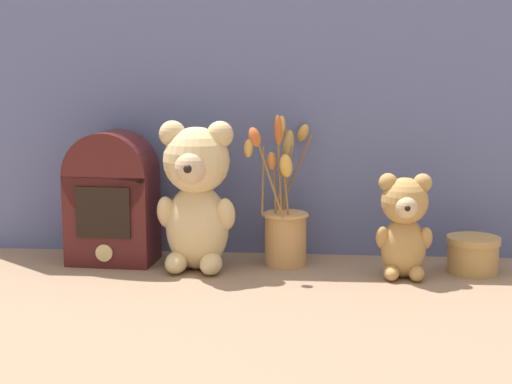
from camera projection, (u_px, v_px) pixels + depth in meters
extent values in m
plane|color=#8E7056|center=(255.00, 272.00, 1.57)|extent=(4.00, 4.00, 0.00)
cube|color=slate|center=(262.00, 95.00, 1.68)|extent=(1.35, 0.02, 0.69)
ellipsoid|color=#DBBC84|center=(197.00, 227.00, 1.58)|extent=(0.13, 0.11, 0.18)
sphere|color=#DBBC84|center=(196.00, 160.00, 1.56)|extent=(0.13, 0.13, 0.13)
sphere|color=#D1B289|center=(191.00, 168.00, 1.51)|extent=(0.06, 0.06, 0.06)
sphere|color=black|center=(188.00, 169.00, 1.49)|extent=(0.02, 0.02, 0.02)
sphere|color=#DBBC84|center=(220.00, 134.00, 1.55)|extent=(0.05, 0.05, 0.05)
sphere|color=#DBBC84|center=(172.00, 134.00, 1.56)|extent=(0.05, 0.05, 0.05)
ellipsoid|color=#DBBC84|center=(226.00, 214.00, 1.56)|extent=(0.04, 0.06, 0.08)
ellipsoid|color=#DBBC84|center=(166.00, 212.00, 1.58)|extent=(0.04, 0.06, 0.08)
ellipsoid|color=#DBBC84|center=(211.00, 264.00, 1.55)|extent=(0.05, 0.07, 0.04)
ellipsoid|color=#DBBC84|center=(176.00, 263.00, 1.56)|extent=(0.05, 0.07, 0.04)
ellipsoid|color=tan|center=(403.00, 248.00, 1.53)|extent=(0.09, 0.07, 0.12)
sphere|color=tan|center=(405.00, 201.00, 1.51)|extent=(0.09, 0.09, 0.09)
sphere|color=#D1B289|center=(406.00, 207.00, 1.48)|extent=(0.04, 0.04, 0.04)
sphere|color=black|center=(407.00, 208.00, 1.46)|extent=(0.01, 0.01, 0.01)
sphere|color=tan|center=(423.00, 183.00, 1.50)|extent=(0.04, 0.04, 0.04)
sphere|color=tan|center=(388.00, 183.00, 1.51)|extent=(0.04, 0.04, 0.04)
ellipsoid|color=tan|center=(426.00, 238.00, 1.51)|extent=(0.03, 0.04, 0.05)
ellipsoid|color=tan|center=(382.00, 238.00, 1.52)|extent=(0.03, 0.04, 0.05)
ellipsoid|color=tan|center=(416.00, 274.00, 1.51)|extent=(0.03, 0.05, 0.03)
ellipsoid|color=tan|center=(391.00, 273.00, 1.51)|extent=(0.03, 0.05, 0.03)
cylinder|color=tan|center=(285.00, 239.00, 1.62)|extent=(0.09, 0.09, 0.11)
torus|color=tan|center=(286.00, 215.00, 1.61)|extent=(0.10, 0.10, 0.01)
cylinder|color=olive|center=(287.00, 178.00, 1.63)|extent=(0.02, 0.01, 0.14)
ellipsoid|color=tan|center=(288.00, 145.00, 1.62)|extent=(0.03, 0.03, 0.06)
cylinder|color=olive|center=(280.00, 172.00, 1.58)|extent=(0.01, 0.01, 0.17)
ellipsoid|color=#C65B28|center=(278.00, 130.00, 1.56)|extent=(0.03, 0.02, 0.06)
cylinder|color=olive|center=(263.00, 181.00, 1.61)|extent=(0.01, 0.06, 0.13)
ellipsoid|color=gold|center=(248.00, 148.00, 1.60)|extent=(0.02, 0.03, 0.04)
cylinder|color=olive|center=(275.00, 187.00, 1.60)|extent=(0.01, 0.02, 0.11)
ellipsoid|color=orange|center=(272.00, 161.00, 1.59)|extent=(0.02, 0.03, 0.04)
cylinder|color=olive|center=(286.00, 190.00, 1.58)|extent=(0.02, 0.01, 0.10)
ellipsoid|color=gold|center=(286.00, 166.00, 1.57)|extent=(0.03, 0.03, 0.05)
cylinder|color=olive|center=(269.00, 176.00, 1.56)|extent=(0.06, 0.05, 0.16)
ellipsoid|color=#C65B28|center=(257.00, 137.00, 1.52)|extent=(0.04, 0.04, 0.05)
cylinder|color=olive|center=(296.00, 172.00, 1.65)|extent=(0.07, 0.03, 0.16)
ellipsoid|color=gold|center=(303.00, 133.00, 1.66)|extent=(0.04, 0.03, 0.05)
cylinder|color=olive|center=(282.00, 170.00, 1.63)|extent=(0.02, 0.01, 0.17)
ellipsoid|color=gold|center=(281.00, 129.00, 1.62)|extent=(0.03, 0.03, 0.06)
cube|color=#4C1919|center=(113.00, 218.00, 1.64)|extent=(0.18, 0.13, 0.19)
cylinder|color=#4C1919|center=(112.00, 173.00, 1.62)|extent=(0.18, 0.13, 0.18)
cube|color=black|center=(103.00, 213.00, 1.58)|extent=(0.11, 0.01, 0.10)
cylinder|color=#D6BC7A|center=(104.00, 253.00, 1.59)|extent=(0.04, 0.01, 0.04)
cylinder|color=tan|center=(473.00, 258.00, 1.56)|extent=(0.10, 0.10, 0.06)
cylinder|color=tan|center=(473.00, 240.00, 1.56)|extent=(0.11, 0.11, 0.01)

